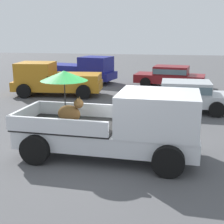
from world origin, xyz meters
name	(u,v)px	position (x,y,z in m)	size (l,w,h in m)	color
ground_plane	(108,155)	(0.00, 0.00, 0.00)	(80.00, 80.00, 0.00)	#4C4C4F
pickup_truck_main	(122,123)	(0.42, -0.01, 0.98)	(5.12, 2.41, 2.38)	black
pickup_truck_red	(83,70)	(-4.20, 12.52, 0.87)	(5.08, 2.98, 1.80)	black
pickup_truck_far	(54,79)	(-4.62, 8.03, 0.87)	(4.95, 2.52, 1.80)	black
parked_sedan_near	(184,94)	(2.33, 5.71, 0.74)	(4.31, 1.99, 1.33)	black
parked_sedan_far	(170,75)	(1.70, 11.81, 0.74)	(4.51, 2.44, 1.33)	black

